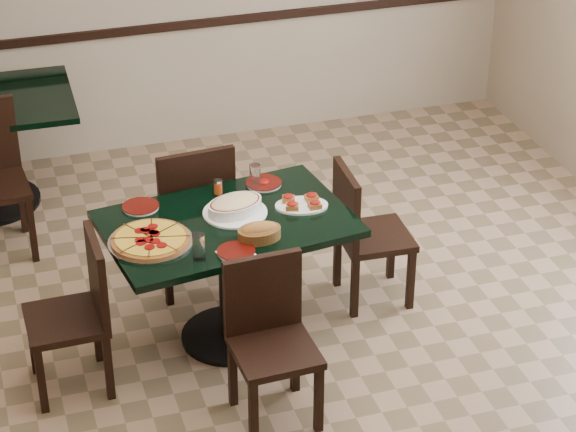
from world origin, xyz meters
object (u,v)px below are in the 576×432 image
object	(u,v)px
main_table	(228,250)
chair_left	(80,307)
chair_near	(269,332)
pepperoni_pizza	(151,240)
chair_right	(362,229)
bruschetta_platter	(302,203)
bread_basket	(259,232)
chair_far	(192,209)
lasagna_casserole	(235,206)

from	to	relation	value
main_table	chair_left	size ratio (longest dim) A/B	1.60
chair_near	pepperoni_pizza	world-z (taller)	chair_near
chair_right	pepperoni_pizza	distance (m)	1.30
main_table	bruschetta_platter	bearing A→B (deg)	-4.73
chair_left	bread_basket	bearing A→B (deg)	84.19
chair_far	lasagna_casserole	world-z (taller)	chair_far
main_table	chair_far	world-z (taller)	chair_far
main_table	chair_far	size ratio (longest dim) A/B	1.44
main_table	chair_right	bearing A→B (deg)	3.08
bread_basket	lasagna_casserole	bearing A→B (deg)	97.48
main_table	bread_basket	bearing A→B (deg)	-71.98
chair_far	chair_near	size ratio (longest dim) A/B	1.12
chair_far	bruschetta_platter	bearing A→B (deg)	128.25
main_table	lasagna_casserole	xyz separation A→B (m)	(0.06, 0.06, 0.23)
pepperoni_pizza	bread_basket	xyz separation A→B (m)	(0.53, -0.13, 0.02)
chair_near	bread_basket	xyz separation A→B (m)	(0.07, 0.41, 0.32)
chair_far	chair_near	xyz separation A→B (m)	(0.11, -1.18, -0.06)
chair_right	pepperoni_pizza	xyz separation A→B (m)	(-1.24, -0.26, 0.30)
pepperoni_pizza	bruschetta_platter	distance (m)	0.85
chair_right	bruschetta_platter	world-z (taller)	chair_right
chair_far	chair_right	bearing A→B (deg)	151.92
chair_left	bruschetta_platter	world-z (taller)	chair_left
chair_far	chair_right	world-z (taller)	chair_far
lasagna_casserole	chair_near	bearing A→B (deg)	-108.03
chair_right	bread_basket	size ratio (longest dim) A/B	3.66
chair_far	bread_basket	size ratio (longest dim) A/B	4.11
chair_right	chair_left	bearing A→B (deg)	103.26
chair_left	lasagna_casserole	xyz separation A→B (m)	(0.87, 0.21, 0.32)
chair_left	lasagna_casserole	bearing A→B (deg)	102.49
pepperoni_pizza	lasagna_casserole	size ratio (longest dim) A/B	1.23
bruschetta_platter	chair_left	bearing A→B (deg)	-159.48
bread_basket	pepperoni_pizza	bearing A→B (deg)	164.02
lasagna_casserole	chair_left	bearing A→B (deg)	177.09
chair_right	bread_basket	xyz separation A→B (m)	(-0.71, -0.38, 0.32)
chair_near	chair_left	xyz separation A→B (m)	(-0.85, 0.48, 0.00)
chair_far	bruschetta_platter	world-z (taller)	chair_far
chair_right	chair_left	distance (m)	1.66
chair_right	pepperoni_pizza	world-z (taller)	chair_right
chair_far	bread_basket	distance (m)	0.83
chair_near	bread_basket	size ratio (longest dim) A/B	3.66
pepperoni_pizza	chair_right	bearing A→B (deg)	11.69
main_table	lasagna_casserole	bearing A→B (deg)	36.13
main_table	chair_left	distance (m)	0.83
chair_right	lasagna_casserole	distance (m)	0.84
bruschetta_platter	chair_right	bearing A→B (deg)	30.80
chair_near	pepperoni_pizza	bearing A→B (deg)	128.53
pepperoni_pizza	bread_basket	size ratio (longest dim) A/B	1.87
pepperoni_pizza	bread_basket	world-z (taller)	bread_basket
chair_right	chair_near	bearing A→B (deg)	137.93
pepperoni_pizza	bruschetta_platter	world-z (taller)	bruschetta_platter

